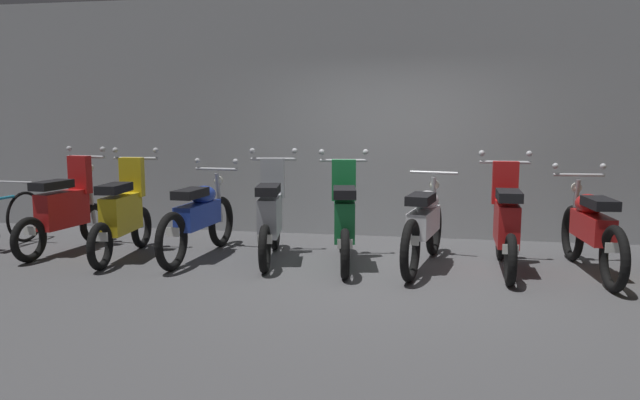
% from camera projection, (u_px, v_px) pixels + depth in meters
% --- Properties ---
extents(ground_plane, '(80.00, 80.00, 0.00)m').
position_uv_depth(ground_plane, '(380.00, 275.00, 6.49)').
color(ground_plane, '#4C4C4F').
extents(back_wall, '(16.00, 0.30, 3.34)m').
position_uv_depth(back_wall, '(395.00, 117.00, 8.46)').
color(back_wall, '#9EA0A3').
rests_on(back_wall, ground).
extents(motorbike_slot_0, '(0.59, 1.68, 1.29)m').
position_uv_depth(motorbike_slot_0, '(65.00, 209.00, 7.55)').
color(motorbike_slot_0, black).
rests_on(motorbike_slot_0, ground).
extents(motorbike_slot_1, '(0.59, 1.68, 1.29)m').
position_uv_depth(motorbike_slot_1, '(123.00, 214.00, 7.22)').
color(motorbike_slot_1, black).
rests_on(motorbike_slot_1, ground).
extents(motorbike_slot_2, '(0.59, 1.95, 1.15)m').
position_uv_depth(motorbike_slot_2, '(199.00, 216.00, 7.24)').
color(motorbike_slot_2, black).
rests_on(motorbike_slot_2, ground).
extents(motorbike_slot_3, '(0.58, 1.67, 1.29)m').
position_uv_depth(motorbike_slot_3, '(270.00, 215.00, 7.10)').
color(motorbike_slot_3, black).
rests_on(motorbike_slot_3, ground).
extents(motorbike_slot_4, '(0.58, 1.67, 1.29)m').
position_uv_depth(motorbike_slot_4, '(344.00, 219.00, 6.86)').
color(motorbike_slot_4, black).
rests_on(motorbike_slot_4, ground).
extents(motorbike_slot_5, '(0.60, 1.93, 1.03)m').
position_uv_depth(motorbike_slot_5, '(424.00, 224.00, 6.76)').
color(motorbike_slot_5, black).
rests_on(motorbike_slot_5, ground).
extents(motorbike_slot_6, '(0.59, 1.68, 1.29)m').
position_uv_depth(motorbike_slot_6, '(506.00, 223.00, 6.59)').
color(motorbike_slot_6, black).
rests_on(motorbike_slot_6, ground).
extents(motorbike_slot_7, '(0.59, 1.95, 1.15)m').
position_uv_depth(motorbike_slot_7, '(591.00, 229.00, 6.46)').
color(motorbike_slot_7, black).
rests_on(motorbike_slot_7, ground).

